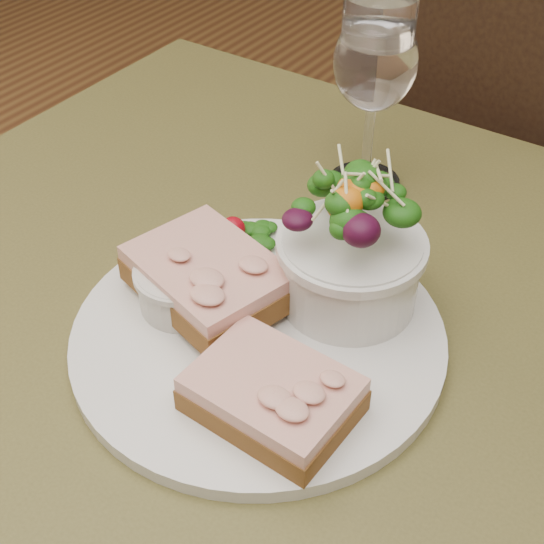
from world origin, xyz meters
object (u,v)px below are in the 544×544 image
Objects in this scene: chair_far at (518,322)px; sandwich_back at (208,277)px; wine_glass at (375,68)px; dinner_plate at (258,336)px; salad_bowl at (352,242)px; cafe_table at (253,411)px; sandwich_front at (272,394)px; ramekin at (183,285)px.

chair_far is 0.81m from sandwich_back.
wine_glass reaches higher than sandwich_back.
dinner_plate is 0.10m from salad_bowl.
sandwich_back is (-0.04, -0.00, 0.14)m from cafe_table.
sandwich_front is 0.33m from wine_glass.
dinner_plate is at bearing -120.14° from salad_bowl.
salad_bowl reaches higher than cafe_table.
cafe_table is 2.78× the size of dinner_plate.
chair_far is 7.09× the size of salad_bowl.
cafe_table is 4.57× the size of wine_glass.
cafe_table is at bearing -130.71° from salad_bowl.
chair_far is at bearing 74.33° from wine_glass.
wine_glass is at bearing 96.18° from cafe_table.
chair_far is at bearing 83.34° from dinner_plate.
chair_far reaches higher than sandwich_front.
chair_far is 8.08× the size of sandwich_front.
salad_bowl is at bearing 49.50° from sandwich_back.
sandwich_front is (0.06, -0.07, 0.13)m from cafe_table.
chair_far is 0.79m from dinner_plate.
cafe_table is at bearing 16.74° from ramekin.
wine_glass is at bearing 98.94° from dinner_plate.
sandwich_back is 0.02m from ramekin.
sandwich_back is at bearing -146.14° from salad_bowl.
wine_glass is at bearing 109.24° from sandwich_front.
ramekin reaches higher than cafe_table.
ramekin is at bearing -172.69° from dinner_plate.
salad_bowl is 0.73× the size of wine_glass.
cafe_table is 0.73m from chair_far.
cafe_table is 0.11m from dinner_plate.
dinner_plate is at bearing 7.31° from ramekin.
wine_glass is at bearing 114.29° from salad_bowl.
wine_glass is (-0.08, 0.17, 0.05)m from salad_bowl.
chair_far is 5.14× the size of wine_glass.
ramekin is at bearing 90.69° from chair_far.
ramekin reaches higher than dinner_plate.
chair_far is at bearing 90.59° from sandwich_front.
sandwich_back is at bearing 91.59° from chair_far.
sandwich_front is 0.79× the size of sandwich_back.
dinner_plate is 0.27m from wine_glass.
salad_bowl reaches higher than dinner_plate.
ramekin reaches higher than sandwich_front.
sandwich_back is 1.11× the size of salad_bowl.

